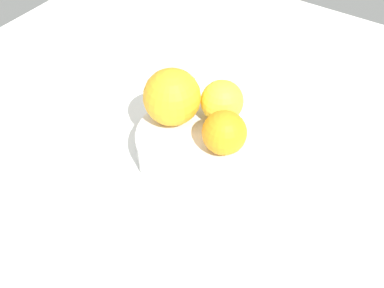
{
  "coord_description": "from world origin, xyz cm",
  "views": [
    {
      "loc": [
        37.34,
        24.78,
        49.81
      ],
      "look_at": [
        0.0,
        0.0,
        3.19
      ],
      "focal_mm": 40.79,
      "sensor_mm": 36.0,
      "label": 1
    }
  ],
  "objects_px": {
    "orange_in_bowl_0": "(172,97)",
    "side_plate": "(157,62)",
    "orange_in_bowl_1": "(223,135)",
    "orange_in_bowl_2": "(222,101)",
    "fruit_bowl": "(192,147)"
  },
  "relations": [
    {
      "from": "orange_in_bowl_1",
      "to": "orange_in_bowl_2",
      "type": "xyz_separation_m",
      "value": [
        -0.06,
        -0.04,
        0.0
      ]
    },
    {
      "from": "orange_in_bowl_0",
      "to": "orange_in_bowl_2",
      "type": "distance_m",
      "value": 0.07
    },
    {
      "from": "fruit_bowl",
      "to": "orange_in_bowl_0",
      "type": "bearing_deg",
      "value": -105.16
    },
    {
      "from": "fruit_bowl",
      "to": "side_plate",
      "type": "height_order",
      "value": "fruit_bowl"
    },
    {
      "from": "fruit_bowl",
      "to": "orange_in_bowl_2",
      "type": "relative_size",
      "value": 2.61
    },
    {
      "from": "orange_in_bowl_0",
      "to": "side_plate",
      "type": "xyz_separation_m",
      "value": [
        -0.16,
        -0.15,
        -0.09
      ]
    },
    {
      "from": "orange_in_bowl_2",
      "to": "side_plate",
      "type": "bearing_deg",
      "value": -118.49
    },
    {
      "from": "orange_in_bowl_1",
      "to": "orange_in_bowl_2",
      "type": "relative_size",
      "value": 0.98
    },
    {
      "from": "orange_in_bowl_0",
      "to": "side_plate",
      "type": "height_order",
      "value": "orange_in_bowl_0"
    },
    {
      "from": "fruit_bowl",
      "to": "orange_in_bowl_1",
      "type": "bearing_deg",
      "value": 85.36
    },
    {
      "from": "fruit_bowl",
      "to": "orange_in_bowl_2",
      "type": "distance_m",
      "value": 0.08
    },
    {
      "from": "orange_in_bowl_0",
      "to": "orange_in_bowl_2",
      "type": "height_order",
      "value": "orange_in_bowl_0"
    },
    {
      "from": "orange_in_bowl_1",
      "to": "orange_in_bowl_0",
      "type": "bearing_deg",
      "value": -99.39
    },
    {
      "from": "fruit_bowl",
      "to": "side_plate",
      "type": "relative_size",
      "value": 1.0
    },
    {
      "from": "orange_in_bowl_0",
      "to": "orange_in_bowl_1",
      "type": "relative_size",
      "value": 1.36
    }
  ]
}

